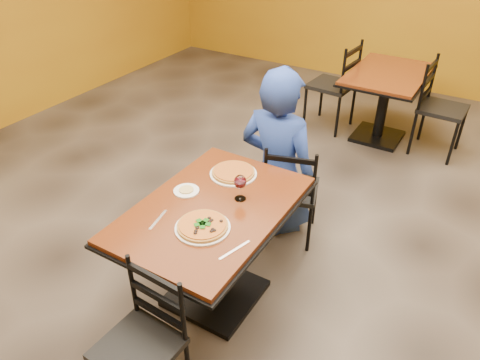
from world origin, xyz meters
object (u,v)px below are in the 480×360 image
Objects in this scene: pizza_main at (203,225)px; chair_second_left at (332,85)px; wine_glass at (240,187)px; table_second at (385,91)px; chair_main_far at (291,189)px; plate_far at (233,174)px; table_main at (213,232)px; diner at (279,150)px; chair_second_right at (443,109)px; side_plate at (186,191)px; pizza_far at (233,172)px; chair_main_near at (138,349)px; plate_main at (203,228)px.

chair_second_left is at bearing 97.53° from pizza_main.
table_second is at bearing 86.72° from wine_glass.
chair_main_far is 0.63m from plate_far.
table_main is at bearing -123.83° from wine_glass.
chair_second_right is at bearing -113.60° from diner.
plate_far is (-0.33, -2.46, 0.20)m from table_second.
diner is 8.23× the size of side_plate.
chair_second_right reaches higher than table_second.
chair_second_right is 2.64m from pizza_far.
chair_main_far reaches higher than pizza_main.
side_plate is (-0.18, -0.91, 0.10)m from diner.
wine_glass is at bearing 84.64° from pizza_main.
plate_far is at bearing 0.00° from pizza_far.
wine_glass is at bearing 70.72° from chair_main_far.
table_second is 2.69m from wine_glass.
chair_main_far is at bearing 81.14° from table_main.
side_plate is at bearing 161.64° from chair_second_right.
chair_main_far reaches higher than chair_main_near.
diner is 0.60m from pizza_far.
table_second is 1.32× the size of chair_main_far.
diner is at bearing 78.48° from side_plate.
plate_main is 1.94× the size of side_plate.
pizza_main is 0.58m from plate_far.
chair_second_right reaches higher than chair_main_near.
chair_main_far is 0.64× the size of diner.
pizza_main is 0.92× the size of plate_far.
wine_glass is (0.33, 0.10, 0.08)m from side_plate.
plate_far is at bearing -97.72° from table_second.
plate_far is (-0.04, -0.59, 0.10)m from diner.
table_main is 0.29m from plate_main.
table_main is 2.85m from chair_second_left.
pizza_main is (0.11, -1.15, 0.11)m from diner.
chair_main_near is at bearing -88.71° from plate_main.
chair_main_far is at bearing -93.56° from table_second.
plate_far is 0.02m from pizza_far.
chair_second_left is 2.49m from pizza_far.
diner is 4.25× the size of plate_main.
table_second is at bearing 90.17° from chair_main_near.
table_second is 1.36× the size of chair_main_near.
side_plate reaches higher than table_second.
table_main is 0.93× the size of diner.
wine_glass reaches higher than chair_main_near.
wine_glass reaches higher than plate_main.
chair_second_right is (0.84, 2.83, -0.08)m from table_main.
side_plate is (-0.29, 0.24, -0.02)m from pizza_main.
plate_main reaches higher than table_second.
wine_glass reaches higher than table_main.
chair_main_far is 2.71× the size of plate_main.
pizza_far reaches higher than plate_main.
plate_main is (-0.01, 0.61, 0.35)m from chair_main_near.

